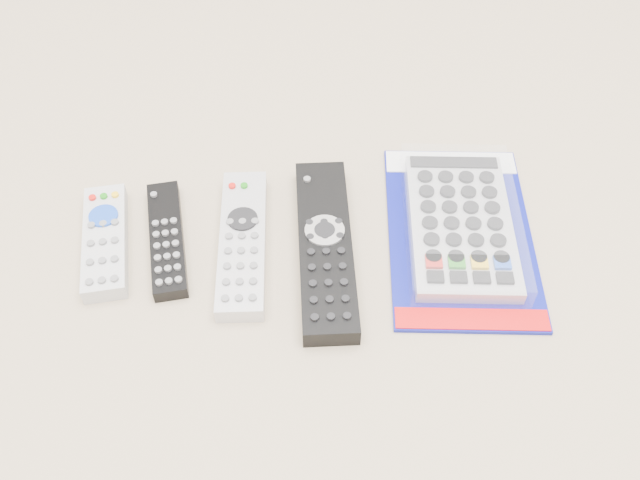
{
  "coord_description": "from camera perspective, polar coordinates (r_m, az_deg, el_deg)",
  "views": [
    {
      "loc": [
        -0.07,
        -0.54,
        0.65
      ],
      "look_at": [
        0.01,
        -0.01,
        0.01
      ],
      "focal_mm": 40.0,
      "sensor_mm": 36.0,
      "label": 1
    }
  ],
  "objects": [
    {
      "name": "jumbo_remote_packaged",
      "position": [
        0.86,
        11.21,
        1.34
      ],
      "size": [
        0.22,
        0.31,
        0.04
      ],
      "rotation": [
        0.0,
        0.0,
        -0.17
      ],
      "color": "navy",
      "rests_on": "ground"
    },
    {
      "name": "remote_silver_dvd",
      "position": [
        0.84,
        -6.21,
        -0.19
      ],
      "size": [
        0.08,
        0.22,
        0.02
      ],
      "rotation": [
        0.0,
        0.0,
        -0.11
      ],
      "color": "#BABABE",
      "rests_on": "ground"
    },
    {
      "name": "remote_small_grey",
      "position": [
        0.87,
        -16.81,
        -0.06
      ],
      "size": [
        0.05,
        0.16,
        0.02
      ],
      "rotation": [
        0.0,
        0.0,
        0.03
      ],
      "color": "#AEAEB1",
      "rests_on": "ground"
    },
    {
      "name": "remote_large_black",
      "position": [
        0.83,
        0.42,
        -0.57
      ],
      "size": [
        0.09,
        0.26,
        0.03
      ],
      "rotation": [
        0.0,
        0.0,
        -0.1
      ],
      "color": "black",
      "rests_on": "ground"
    },
    {
      "name": "remote_slim_black",
      "position": [
        0.86,
        -12.16,
        0.08
      ],
      "size": [
        0.05,
        0.17,
        0.02
      ],
      "rotation": [
        0.0,
        0.0,
        0.05
      ],
      "color": "black",
      "rests_on": "ground"
    }
  ]
}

